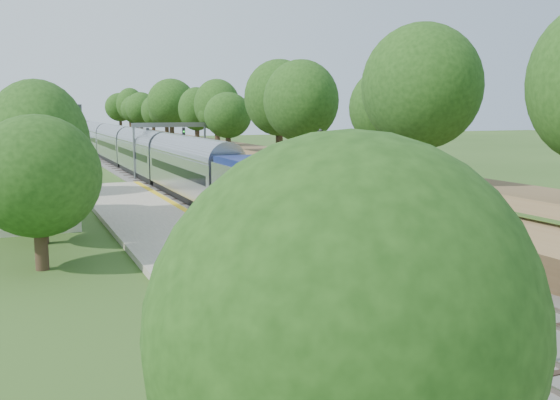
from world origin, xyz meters
name	(u,v)px	position (x,y,z in m)	size (l,w,h in m)	color
ground	(521,366)	(0.00, 0.00, 0.00)	(320.00, 320.00, 0.00)	#2D4C19
trackbed	(157,174)	(2.00, 60.00, 0.07)	(9.50, 170.00, 0.28)	#4C4944
platform	(205,260)	(-5.20, 16.00, 0.19)	(6.40, 68.00, 0.38)	gray
yellow_stripe	(257,251)	(-2.35, 16.00, 0.39)	(0.55, 68.00, 0.01)	gold
embankment	(224,156)	(10.35, 60.00, 1.95)	(10.64, 170.00, 11.70)	brown
station_building	(9,166)	(-14.00, 30.00, 4.09)	(8.60, 6.60, 8.00)	beige
signal_gantry	(170,135)	(2.47, 54.99, 4.82)	(8.40, 0.38, 6.20)	slate
trees_behind_platform	(68,171)	(-11.17, 20.67, 4.53)	(7.82, 53.32, 7.21)	#332316
train	(129,152)	(0.00, 67.31, 2.23)	(2.95, 118.34, 4.34)	black
lamppost_mid	(437,306)	(-3.49, -0.33, 2.45)	(0.46, 0.46, 4.64)	black
lamppost_far	(310,256)	(-3.64, 7.14, 2.19)	(0.40, 0.40, 4.06)	black
signal_platform	(326,206)	(-2.90, 7.33, 4.05)	(0.35, 0.28, 5.97)	slate
signal_farside	(320,163)	(6.20, 25.64, 3.91)	(0.34, 0.27, 6.20)	slate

